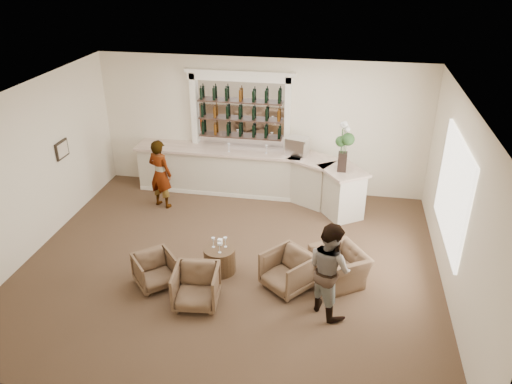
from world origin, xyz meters
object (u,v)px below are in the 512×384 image
at_px(sommelier, 160,174).
at_px(flower_vase, 344,143).
at_px(bar_counter, 251,174).
at_px(armchair_far, 339,266).
at_px(armchair_right, 288,271).
at_px(armchair_center, 196,287).
at_px(espresso_machine, 297,146).
at_px(guest, 329,269).
at_px(armchair_left, 155,270).
at_px(cocktail_table, 220,260).

distance_m(sommelier, flower_vase, 4.25).
bearing_deg(sommelier, bar_counter, -136.00).
relative_size(sommelier, armchair_far, 1.74).
xyz_separation_m(armchair_right, armchair_far, (0.91, 0.39, -0.05)).
distance_m(sommelier, armchair_center, 3.85).
bearing_deg(bar_counter, flower_vase, -17.38).
relative_size(armchair_center, espresso_machine, 1.62).
xyz_separation_m(bar_counter, sommelier, (-1.97, -0.92, 0.26)).
relative_size(guest, armchair_left, 2.47).
distance_m(guest, armchair_far, 1.04).
height_order(armchair_left, armchair_right, armchair_right).
xyz_separation_m(armchair_left, armchair_right, (2.39, 0.35, 0.05)).
xyz_separation_m(bar_counter, espresso_machine, (1.10, 0.10, 0.78)).
bearing_deg(guest, armchair_right, 14.56).
height_order(armchair_right, espresso_machine, espresso_machine).
height_order(cocktail_table, espresso_machine, espresso_machine).
bearing_deg(armchair_center, sommelier, 112.66).
relative_size(cocktail_table, espresso_machine, 1.26).
relative_size(espresso_machine, flower_vase, 0.42).
xyz_separation_m(espresso_machine, flower_vase, (1.07, -0.77, 0.43)).
xyz_separation_m(guest, armchair_far, (0.17, 0.88, -0.53)).
bearing_deg(armchair_center, armchair_left, 150.64).
bearing_deg(espresso_machine, bar_counter, -158.82).
distance_m(guest, armchair_center, 2.30).
height_order(guest, flower_vase, flower_vase).
xyz_separation_m(armchair_left, armchair_far, (3.30, 0.73, -0.00)).
bearing_deg(sommelier, armchair_left, 126.49).
bearing_deg(espresso_machine, cocktail_table, -91.64).
relative_size(guest, armchair_far, 1.77).
bearing_deg(cocktail_table, flower_vase, 50.23).
bearing_deg(armchair_right, armchair_far, 62.10).
relative_size(bar_counter, espresso_machine, 11.99).
height_order(cocktail_table, armchair_right, armchair_right).
bearing_deg(cocktail_table, armchair_left, -149.36).
xyz_separation_m(armchair_center, flower_vase, (2.31, 3.59, 1.43)).
distance_m(bar_counter, armchair_center, 4.28).
bearing_deg(armchair_right, cocktail_table, -152.74).
bearing_deg(sommelier, espresso_machine, -142.70).
xyz_separation_m(cocktail_table, guest, (2.07, -0.77, 0.60)).
relative_size(guest, armchair_right, 2.14).
relative_size(armchair_far, flower_vase, 0.84).
distance_m(sommelier, armchair_left, 3.15).
distance_m(armchair_left, flower_vase, 4.77).
distance_m(armchair_center, armchair_right, 1.66).
height_order(bar_counter, guest, guest).
height_order(sommelier, flower_vase, flower_vase).
xyz_separation_m(sommelier, guest, (4.06, -3.11, 0.01)).
relative_size(armchair_right, armchair_far, 0.82).
bearing_deg(armchair_far, bar_counter, -177.73).
bearing_deg(flower_vase, armchair_left, -134.98).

